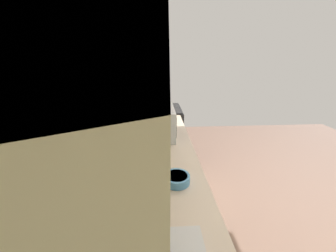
{
  "coord_description": "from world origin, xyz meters",
  "views": [
    {
      "loc": [
        -1.57,
        1.38,
        1.66
      ],
      "look_at": [
        -0.32,
        1.31,
        1.2
      ],
      "focal_mm": 20.54,
      "sensor_mm": 36.0,
      "label": 1
    }
  ],
  "objects": [
    {
      "name": "ground_plane",
      "position": [
        0.0,
        0.0,
        0.0
      ],
      "size": [
        5.83,
        5.83,
        0.0
      ],
      "primitive_type": "plane",
      "color": "brown"
    },
    {
      "name": "bowl",
      "position": [
        -0.52,
        1.27,
        0.92
      ],
      "size": [
        0.17,
        0.17,
        0.05
      ],
      "color": "#4C8CBF",
      "rests_on": "counter_run"
    },
    {
      "name": "oven_range",
      "position": [
        1.34,
        1.34,
        0.46
      ],
      "size": [
        0.69,
        0.69,
        1.07
      ],
      "color": "black",
      "rests_on": "ground_plane"
    },
    {
      "name": "microwave",
      "position": [
        0.29,
        1.4,
        1.03
      ],
      "size": [
        0.49,
        0.38,
        0.29
      ],
      "color": "#B7BABF",
      "rests_on": "counter_run"
    },
    {
      "name": "counter_run",
      "position": [
        -0.4,
        1.38,
        0.44
      ],
      "size": [
        2.82,
        0.64,
        0.89
      ],
      "color": "beige",
      "rests_on": "ground_plane"
    },
    {
      "name": "window_back_wall",
      "position": [
        -1.09,
        1.67,
        1.3
      ],
      "size": [
        0.47,
        0.02,
        0.69
      ],
      "color": "#997A4C"
    },
    {
      "name": "upper_cabinets",
      "position": [
        -0.4,
        1.53,
        1.8
      ],
      "size": [
        2.14,
        0.31,
        0.67
      ],
      "color": "beige"
    },
    {
      "name": "wall_back",
      "position": [
        0.0,
        1.74,
        1.28
      ],
      "size": [
        3.76,
        0.12,
        2.56
      ],
      "primitive_type": "cube",
      "color": "beige",
      "rests_on": "ground_plane"
    }
  ]
}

